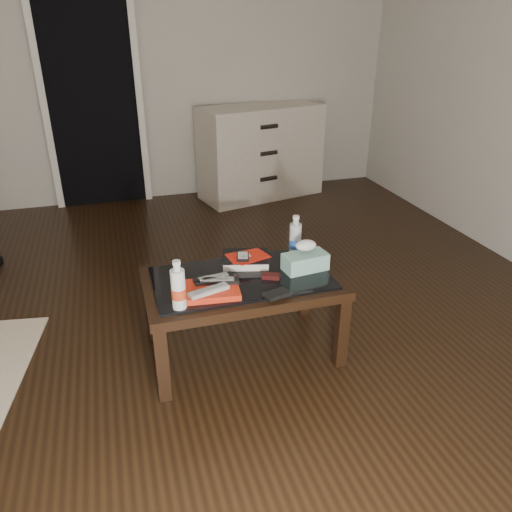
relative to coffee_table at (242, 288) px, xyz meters
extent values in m
plane|color=black|center=(-0.26, 0.31, -0.40)|extent=(5.00, 5.00, 0.00)
plane|color=#BCB8AE|center=(-0.26, 2.81, 0.95)|extent=(5.00, 0.00, 5.00)
cube|color=black|center=(-0.66, 2.78, 0.60)|extent=(0.80, 0.05, 2.00)
cube|color=silver|center=(-1.08, 2.75, 0.60)|extent=(0.06, 0.04, 2.04)
cube|color=silver|center=(-0.24, 2.75, 0.60)|extent=(0.06, 0.04, 2.04)
cube|color=black|center=(-0.46, -0.26, -0.20)|extent=(0.06, 0.06, 0.40)
cube|color=black|center=(0.46, -0.26, -0.20)|extent=(0.06, 0.06, 0.40)
cube|color=black|center=(-0.46, 0.26, -0.20)|extent=(0.06, 0.06, 0.40)
cube|color=black|center=(0.46, 0.26, -0.20)|extent=(0.06, 0.06, 0.40)
cube|color=black|center=(0.00, 0.00, 0.03)|extent=(1.00, 0.60, 0.05)
cube|color=black|center=(0.00, 0.00, 0.06)|extent=(0.90, 0.50, 0.01)
cube|color=beige|center=(0.88, 2.54, 0.05)|extent=(1.28, 0.76, 0.90)
cylinder|color=black|center=(0.88, 2.28, -0.15)|extent=(0.18, 0.08, 0.04)
cylinder|color=black|center=(0.88, 2.28, 0.10)|extent=(0.18, 0.08, 0.04)
cylinder|color=black|center=(0.88, 2.28, 0.35)|extent=(0.18, 0.08, 0.04)
cube|color=red|center=(-0.19, -0.12, 0.08)|extent=(0.30, 0.24, 0.03)
cube|color=#9E9FA3|center=(-0.20, -0.16, 0.11)|extent=(0.21, 0.11, 0.02)
cube|color=black|center=(-0.14, -0.08, 0.11)|extent=(0.21, 0.10, 0.02)
cube|color=black|center=(-0.16, -0.05, 0.11)|extent=(0.20, 0.08, 0.02)
cube|color=black|center=(0.06, 0.15, 0.09)|extent=(0.29, 0.26, 0.05)
cube|color=red|center=(0.06, 0.14, 0.11)|extent=(0.21, 0.16, 0.01)
cube|color=black|center=(0.04, 0.11, 0.12)|extent=(0.09, 0.12, 0.02)
cube|color=black|center=(0.14, -0.06, 0.08)|extent=(0.10, 0.08, 0.02)
cube|color=black|center=(0.11, -0.24, 0.07)|extent=(0.13, 0.10, 0.02)
cylinder|color=white|center=(-0.35, -0.21, 0.18)|extent=(0.07, 0.07, 0.24)
cylinder|color=silver|center=(0.35, 0.16, 0.18)|extent=(0.08, 0.08, 0.24)
cube|color=teal|center=(0.34, -0.01, 0.11)|extent=(0.24, 0.15, 0.09)
camera|label=1|loc=(-0.58, -2.19, 1.27)|focal=35.00mm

